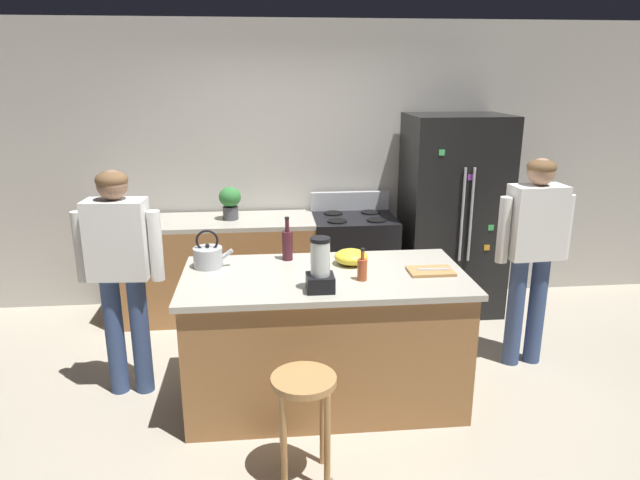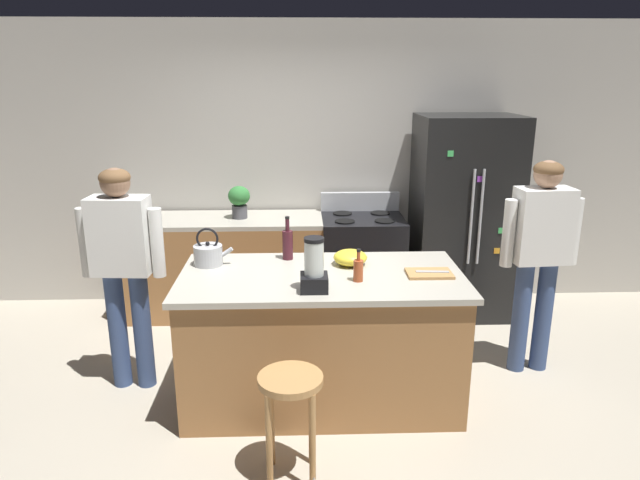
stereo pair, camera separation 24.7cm
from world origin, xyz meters
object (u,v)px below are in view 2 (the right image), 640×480
at_px(tea_kettle, 208,254).
at_px(bottle_cooking_sauce, 358,270).
at_px(blender_appliance, 314,268).
at_px(mixing_bowl, 350,257).
at_px(bar_stool, 291,399).
at_px(cutting_board, 429,274).
at_px(stove_range, 362,264).
at_px(chef_knife, 432,272).
at_px(person_by_island_left, 123,259).
at_px(bottle_wine, 288,244).
at_px(potted_plant, 239,200).
at_px(person_by_sink_right, 540,247).
at_px(refrigerator, 463,217).
at_px(kitchen_island, 322,337).

bearing_deg(tea_kettle, bottle_cooking_sauce, -19.53).
distance_m(blender_appliance, mixing_bowl, 0.55).
relative_size(bar_stool, tea_kettle, 2.34).
bearing_deg(blender_appliance, cutting_board, 17.90).
distance_m(stove_range, chef_knife, 1.66).
xyz_separation_m(person_by_island_left, bottle_wine, (1.15, 0.10, 0.07)).
xyz_separation_m(bottle_wine, cutting_board, (0.95, -0.37, -0.11)).
distance_m(bar_stool, bottle_cooking_sauce, 0.96).
bearing_deg(bar_stool, potted_plant, 101.79).
distance_m(potted_plant, chef_knife, 2.15).
xyz_separation_m(bottle_wine, bottle_cooking_sauce, (0.46, -0.47, -0.04)).
bearing_deg(stove_range, blender_appliance, -105.39).
distance_m(bottle_cooking_sauce, tea_kettle, 1.08).
bearing_deg(chef_knife, person_by_sink_right, 28.62).
distance_m(mixing_bowl, chef_knife, 0.58).
distance_m(refrigerator, tea_kettle, 2.51).
relative_size(refrigerator, person_by_island_left, 1.15).
distance_m(refrigerator, cutting_board, 1.67).
height_order(refrigerator, bottle_cooking_sauce, refrigerator).
height_order(blender_appliance, bottle_wine, blender_appliance).
bearing_deg(cutting_board, stove_range, 99.96).
distance_m(stove_range, blender_appliance, 1.97).
height_order(refrigerator, bottle_wine, refrigerator).
bearing_deg(tea_kettle, stove_range, 46.73).
distance_m(person_by_island_left, bottle_wine, 1.15).
bearing_deg(mixing_bowl, tea_kettle, 177.98).
xyz_separation_m(mixing_bowl, chef_knife, (0.53, -0.23, -0.03)).
bearing_deg(blender_appliance, person_by_island_left, 158.59).
xyz_separation_m(refrigerator, chef_knife, (-0.64, -1.54, 0.02)).
relative_size(bar_stool, mixing_bowl, 2.74).
distance_m(person_by_sink_right, chef_knife, 0.97).
xyz_separation_m(stove_range, blender_appliance, (-0.50, -1.81, 0.60)).
relative_size(bottle_cooking_sauce, chef_knife, 0.98).
bearing_deg(refrigerator, mixing_bowl, -131.71).
relative_size(refrigerator, stove_range, 1.68).
height_order(bar_stool, potted_plant, potted_plant).
xyz_separation_m(person_by_island_left, bar_stool, (1.18, -1.06, -0.48)).
xyz_separation_m(person_by_sink_right, bottle_cooking_sauce, (-1.39, -0.50, 0.02)).
distance_m(blender_appliance, chef_knife, 0.84).
height_order(tea_kettle, cutting_board, tea_kettle).
height_order(bar_stool, tea_kettle, tea_kettle).
height_order(person_by_sink_right, tea_kettle, person_by_sink_right).
distance_m(stove_range, tea_kettle, 1.86).
relative_size(bar_stool, potted_plant, 2.15).
bearing_deg(refrigerator, kitchen_island, -132.55).
xyz_separation_m(refrigerator, bottle_wine, (-1.61, -1.17, 0.12)).
relative_size(person_by_sink_right, bar_stool, 2.53).
bearing_deg(potted_plant, blender_appliance, -70.80).
height_order(kitchen_island, bottle_cooking_sauce, bottle_cooking_sauce).
bearing_deg(person_by_island_left, tea_kettle, -0.47).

